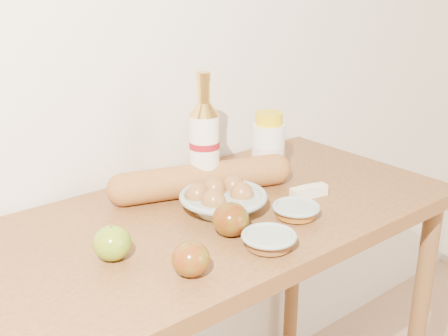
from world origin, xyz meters
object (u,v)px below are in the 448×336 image
(bourbon_bottle, at_px, (204,145))
(baguette, at_px, (203,179))
(egg_bowl, at_px, (222,200))
(cream_bottle, at_px, (268,147))
(table, at_px, (216,258))

(bourbon_bottle, distance_m, baguette, 0.09)
(baguette, bearing_deg, egg_bowl, -85.88)
(bourbon_bottle, height_order, cream_bottle, bourbon_bottle)
(bourbon_bottle, height_order, baguette, bourbon_bottle)
(bourbon_bottle, relative_size, cream_bottle, 1.73)
(table, height_order, bourbon_bottle, bourbon_bottle)
(cream_bottle, height_order, baguette, cream_bottle)
(cream_bottle, distance_m, egg_bowl, 0.28)
(table, distance_m, baguette, 0.20)
(table, xyz_separation_m, baguette, (0.04, 0.11, 0.16))
(table, bearing_deg, baguette, 67.84)
(bourbon_bottle, relative_size, egg_bowl, 1.36)
(egg_bowl, bearing_deg, bourbon_bottle, 71.16)
(table, height_order, egg_bowl, egg_bowl)
(egg_bowl, bearing_deg, table, 156.39)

